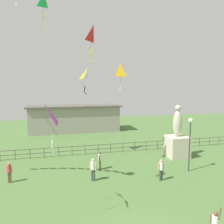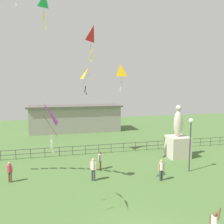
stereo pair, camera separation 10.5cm
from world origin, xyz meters
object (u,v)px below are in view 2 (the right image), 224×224
object	(u,v)px
kite_0	(44,117)
kite_1	(94,35)
lamppost	(191,133)
kite_3	(121,72)
kite_4	(45,2)
kite_6	(89,74)
person_0	(93,168)
person_3	(161,169)
person_2	(100,159)
person_1	(10,171)
statue_monument	(178,142)

from	to	relation	value
kite_0	kite_1	bearing A→B (deg)	62.19
lamppost	kite_3	bearing A→B (deg)	146.80
kite_1	kite_4	world-z (taller)	kite_4
kite_6	person_0	bearing A→B (deg)	-95.34
lamppost	person_3	bearing A→B (deg)	-159.65
person_2	kite_1	bearing A→B (deg)	-140.63
lamppost	kite_6	xyz separation A→B (m)	(-7.34, 6.01, 4.87)
person_1	kite_0	bearing A→B (deg)	-63.83
person_1	kite_0	xyz separation A→B (m)	(2.91, -5.92, 4.64)
person_3	kite_0	xyz separation A→B (m)	(-7.88, -3.64, 4.59)
statue_monument	person_2	distance (m)	8.12
person_2	kite_1	world-z (taller)	kite_1
person_1	kite_4	bearing A→B (deg)	51.98
person_1	kite_3	bearing A→B (deg)	13.21
person_2	kite_0	xyz separation A→B (m)	(-3.90, -6.86, 4.63)
kite_0	kite_3	bearing A→B (deg)	53.31
kite_0	kite_1	distance (m)	9.01
person_2	kite_6	bearing A→B (deg)	94.94
person_0	kite_0	size ratio (longest dim) A/B	0.72
person_1	person_2	bearing A→B (deg)	7.84
kite_6	statue_monument	bearing A→B (deg)	-16.40
lamppost	kite_6	bearing A→B (deg)	140.73
statue_monument	person_0	bearing A→B (deg)	-158.21
lamppost	kite_6	world-z (taller)	kite_6
person_2	kite_0	distance (m)	9.15
person_1	kite_4	size ratio (longest dim) A/B	0.55
statue_monument	kite_6	size ratio (longest dim) A/B	1.93
lamppost	kite_3	distance (m)	7.74
person_2	person_3	size ratio (longest dim) A/B	0.96
person_1	person_0	bearing A→B (deg)	-10.85
person_3	kite_0	world-z (taller)	kite_0
kite_1	person_3	bearing A→B (deg)	-31.99
person_0	kite_3	bearing A→B (deg)	47.36
statue_monument	kite_4	world-z (taller)	kite_4
person_0	statue_monument	bearing A→B (deg)	21.79
lamppost	kite_3	world-z (taller)	kite_3
kite_3	person_2	bearing A→B (deg)	-150.96
person_1	kite_1	world-z (taller)	kite_1
lamppost	person_2	size ratio (longest dim) A/B	2.85
person_3	kite_4	distance (m)	16.35
lamppost	person_1	size ratio (longest dim) A/B	2.87
person_0	person_1	size ratio (longest dim) A/B	1.11
kite_0	person_0	bearing A→B (deg)	57.90
person_3	kite_3	xyz separation A→B (m)	(-1.92, 4.36, 7.27)
person_1	kite_1	xyz separation A→B (m)	(6.31, 0.53, 9.94)
person_3	statue_monument	bearing A→B (deg)	49.62
lamppost	person_3	xyz separation A→B (m)	(-3.02, -1.12, -2.27)
kite_1	kite_6	size ratio (longest dim) A/B	1.03
person_0	person_2	world-z (taller)	person_0
statue_monument	person_3	xyz separation A→B (m)	(-3.98, -4.68, -0.58)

